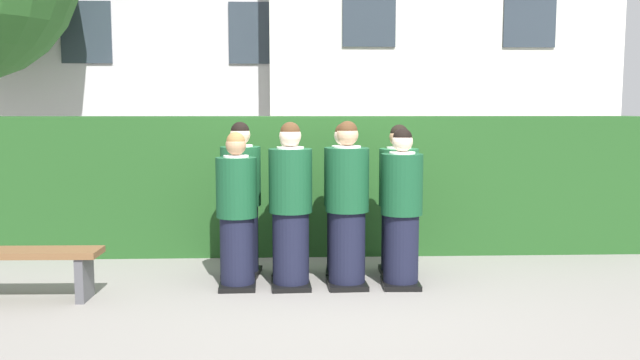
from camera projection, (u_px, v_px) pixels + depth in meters
ground_plane at (321, 286)px, 6.74m from camera, size 60.00×60.00×0.00m
student_front_row_0 at (237, 214)px, 6.61m from camera, size 0.40×0.50×1.56m
student_front_row_1 at (291, 209)px, 6.63m from camera, size 0.43×0.49×1.65m
student_front_row_2 at (347, 208)px, 6.65m from camera, size 0.43×0.49×1.66m
student_front_row_3 at (401, 212)px, 6.67m from camera, size 0.41×0.46×1.59m
student_rear_row_0 at (241, 203)px, 7.11m from camera, size 0.43×0.54×1.64m
student_rear_row_1 at (290, 206)px, 7.12m from camera, size 0.41×0.48×1.58m
student_rear_row_2 at (344, 203)px, 7.15m from camera, size 0.42×0.53×1.63m
student_rear_row_3 at (398, 203)px, 7.16m from camera, size 0.42×0.51×1.61m
hedge at (315, 184)px, 8.29m from camera, size 8.10×0.70×1.68m
school_building_main at (426, 11)px, 13.39m from camera, size 6.48×4.47×7.24m
school_building_annex at (186, 18)px, 13.81m from camera, size 7.06×3.89×7.03m
wooden_bench at (25, 263)px, 6.22m from camera, size 1.41×0.39×0.48m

